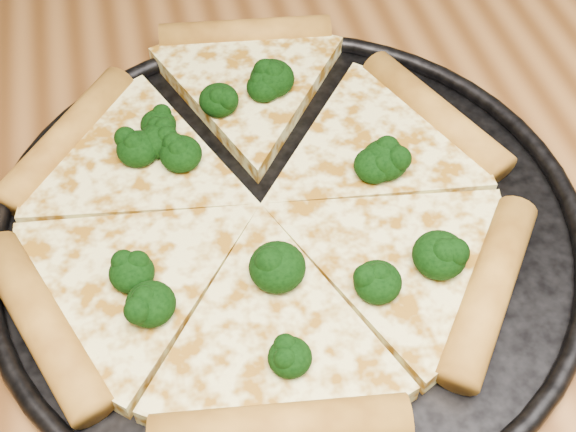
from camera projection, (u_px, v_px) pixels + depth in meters
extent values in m
cube|color=brown|center=(410.00, 316.00, 0.50)|extent=(1.20, 0.90, 0.04)
cylinder|color=black|center=(288.00, 228.00, 0.52)|extent=(0.40, 0.40, 0.01)
torus|color=black|center=(288.00, 221.00, 0.52)|extent=(0.41, 0.41, 0.01)
cylinder|color=gold|center=(435.00, 114.00, 0.57)|extent=(0.08, 0.14, 0.03)
cylinder|color=gold|center=(245.00, 34.00, 0.64)|extent=(0.15, 0.05, 0.03)
cylinder|color=gold|center=(67.00, 137.00, 0.56)|extent=(0.11, 0.13, 0.03)
cylinder|color=gold|center=(42.00, 323.00, 0.46)|extent=(0.08, 0.14, 0.03)
cylinder|color=gold|center=(280.00, 428.00, 0.41)|extent=(0.15, 0.05, 0.03)
cylinder|color=gold|center=(489.00, 288.00, 0.47)|extent=(0.11, 0.13, 0.03)
ellipsoid|color=black|center=(151.00, 304.00, 0.45)|extent=(0.03, 0.03, 0.02)
ellipsoid|color=black|center=(264.00, 87.00, 0.58)|extent=(0.03, 0.03, 0.02)
ellipsoid|color=black|center=(181.00, 154.00, 0.53)|extent=(0.03, 0.03, 0.02)
ellipsoid|color=black|center=(158.00, 125.00, 0.55)|extent=(0.03, 0.03, 0.02)
ellipsoid|color=black|center=(159.00, 141.00, 0.54)|extent=(0.03, 0.03, 0.02)
ellipsoid|color=black|center=(385.00, 160.00, 0.53)|extent=(0.03, 0.03, 0.03)
ellipsoid|color=black|center=(272.00, 78.00, 0.58)|extent=(0.03, 0.03, 0.03)
ellipsoid|color=black|center=(374.00, 165.00, 0.52)|extent=(0.03, 0.03, 0.02)
ellipsoid|color=black|center=(138.00, 149.00, 0.53)|extent=(0.03, 0.03, 0.02)
ellipsoid|color=black|center=(132.00, 272.00, 0.47)|extent=(0.03, 0.03, 0.02)
ellipsoid|color=black|center=(290.00, 357.00, 0.43)|extent=(0.03, 0.03, 0.02)
ellipsoid|color=black|center=(440.00, 255.00, 0.47)|extent=(0.03, 0.03, 0.03)
ellipsoid|color=black|center=(277.00, 267.00, 0.47)|extent=(0.04, 0.04, 0.03)
ellipsoid|color=black|center=(378.00, 282.00, 0.46)|extent=(0.03, 0.03, 0.02)
ellipsoid|color=black|center=(219.00, 100.00, 0.57)|extent=(0.03, 0.03, 0.02)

